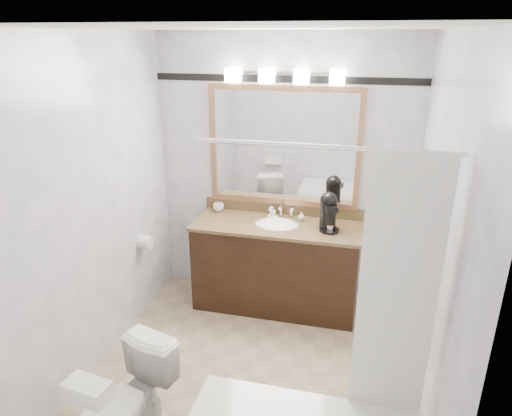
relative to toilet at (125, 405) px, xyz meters
name	(u,v)px	position (x,y,z in m)	size (l,w,h in m)	color
room	(248,226)	(0.58, 0.81, 0.91)	(2.42, 2.62, 2.52)	tan
vanity	(276,264)	(0.58, 1.83, 0.10)	(1.53, 0.58, 0.97)	black
mirror	(284,147)	(0.58, 2.10, 1.16)	(1.40, 0.04, 1.10)	#A4714A
vanity_light_bar	(284,76)	(0.58, 2.04, 1.79)	(1.02, 0.14, 0.12)	silver
accent_stripe	(285,79)	(0.58, 2.11, 1.76)	(2.40, 0.01, 0.06)	black
tp_roll	(146,242)	(-0.56, 1.48, 0.36)	(0.12, 0.12, 0.11)	white
toilet	(125,405)	(0.00, 0.00, 0.00)	(0.38, 0.66, 0.68)	white
tissue_box	(88,391)	(0.00, -0.31, 0.39)	(0.24, 0.13, 0.10)	white
coffee_maker	(329,210)	(1.04, 1.83, 0.69)	(0.19, 0.22, 0.34)	black
cup_left	(219,207)	(-0.04, 2.01, 0.55)	(0.10, 0.10, 0.08)	white
soap_bottle_a	(273,212)	(0.51, 1.97, 0.56)	(0.05, 0.05, 0.10)	white
soap_bottle_b	(301,216)	(0.78, 1.98, 0.55)	(0.06, 0.06, 0.08)	white
soap_bar	(273,217)	(0.51, 1.95, 0.53)	(0.09, 0.06, 0.03)	beige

